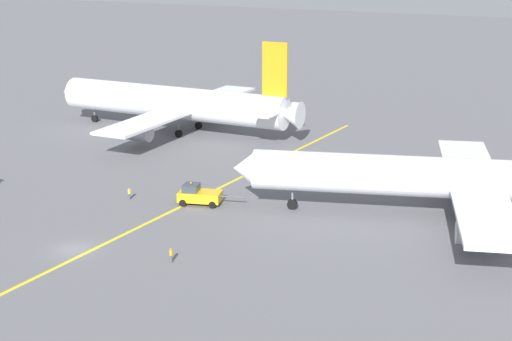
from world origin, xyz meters
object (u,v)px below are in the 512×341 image
(pushback_tug, at_px, (199,195))
(ground_crew_wing_walker_right, at_px, (171,255))
(airliner_at_gate_left, at_px, (175,103))
(airliner_being_pushed, at_px, (460,179))
(ground_crew_marshaller_foreground, at_px, (129,193))

(pushback_tug, distance_m, ground_crew_wing_walker_right, 19.12)
(airliner_at_gate_left, relative_size, airliner_being_pushed, 0.91)
(airliner_at_gate_left, distance_m, ground_crew_marshaller_foreground, 38.07)
(airliner_at_gate_left, xyz_separation_m, ground_crew_marshaller_foreground, (14.67, -34.87, -4.29))
(airliner_at_gate_left, bearing_deg, ground_crew_marshaller_foreground, -67.18)
(airliner_at_gate_left, bearing_deg, ground_crew_wing_walker_right, -58.49)
(pushback_tug, bearing_deg, airliner_being_pushed, 16.67)
(pushback_tug, distance_m, ground_crew_marshaller_foreground, 9.38)
(ground_crew_wing_walker_right, distance_m, ground_crew_marshaller_foreground, 22.12)
(pushback_tug, relative_size, ground_crew_marshaller_foreground, 5.47)
(airliner_at_gate_left, height_order, airliner_being_pushed, airliner_at_gate_left)
(airliner_being_pushed, distance_m, ground_crew_marshaller_foreground, 41.88)
(pushback_tug, relative_size, ground_crew_wing_walker_right, 5.23)
(airliner_being_pushed, bearing_deg, pushback_tug, -163.33)
(airliner_at_gate_left, relative_size, ground_crew_wing_walker_right, 29.15)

